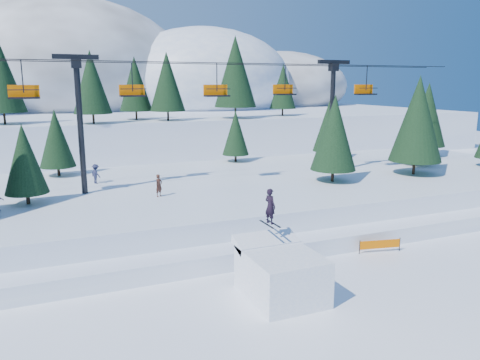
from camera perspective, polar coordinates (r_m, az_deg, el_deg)
name	(u,v)px	position (r m, az deg, el deg)	size (l,w,h in m)	color
ground	(308,302)	(24.39, 8.30, -14.54)	(160.00, 160.00, 0.00)	white
mid_shelf	(198,198)	(39.55, -5.16, -2.21)	(70.00, 22.00, 2.50)	white
berm	(245,243)	(30.74, 0.59, -7.64)	(70.00, 6.00, 1.10)	white
mountain_ridge	(79,89)	(92.18, -19.07, 10.42)	(119.00, 60.56, 26.46)	white
jump_kicker	(280,272)	(24.36, 4.94, -11.13)	(3.47, 4.73, 5.36)	white
chairlift	(207,101)	(38.74, -4.10, 9.60)	(46.00, 3.21, 10.28)	black
conifer_stand	(242,131)	(40.05, 0.21, 6.04)	(63.14, 17.00, 8.96)	black
distant_skiers	(152,177)	(38.21, -10.69, 0.36)	(30.98, 7.68, 1.74)	#44251B
banner_near	(380,244)	(31.75, 16.69, -7.53)	(2.80, 0.61, 0.90)	black
banner_far	(410,228)	(36.01, 20.04, -5.46)	(2.64, 1.14, 0.90)	black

